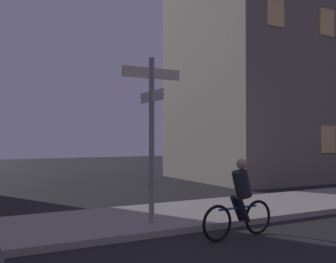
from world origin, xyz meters
name	(u,v)px	position (x,y,z in m)	size (l,w,h in m)	color
sidewalk_kerb	(96,224)	(0.00, 7.10, 0.07)	(40.00, 3.06, 0.14)	#9E9991
signpost	(152,125)	(1.05, 6.36, 2.32)	(1.43, 1.14, 3.71)	gray
cyclist	(240,201)	(2.30, 4.80, 0.75)	(1.82, 0.35, 1.61)	black
building_right_block	(292,5)	(13.17, 13.77, 9.34)	(12.32, 7.06, 18.68)	slate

